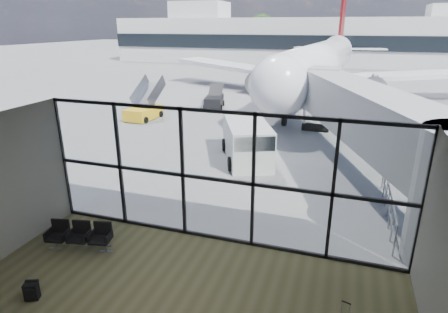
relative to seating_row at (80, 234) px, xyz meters
The scene contains 20 objects.
ground 42.11m from the seating_row, 84.51° to the left, with size 220.00×220.00×0.00m, color slate.
lounge_shell 5.40m from the seating_row, 35.64° to the right, with size 12.02×8.01×4.51m.
glass_curtain_wall 4.78m from the seating_row, 25.36° to the left, with size 12.10×0.12×4.50m.
jet_bridge 12.86m from the seating_row, 45.17° to the left, with size 8.00×16.50×4.33m.
apron_railing 11.05m from the seating_row, 29.33° to the left, with size 0.06×5.46×1.11m.
far_terminal 64.08m from the seating_row, 86.91° to the left, with size 80.00×12.20×11.00m.
tree_0 84.61m from the seating_row, 119.00° to the left, with size 4.95×4.95×7.12m.
tree_1 81.90m from the seating_row, 115.32° to the left, with size 5.61×5.61×8.07m.
tree_2 79.57m from the seating_row, 111.40° to the left, with size 6.27×6.27×9.03m.
tree_3 77.51m from the seating_row, 107.26° to the left, with size 4.95×4.95×7.12m.
tree_4 75.98m from the seating_row, 102.93° to the left, with size 5.61×5.61×8.07m.
tree_5 74.91m from the seating_row, 98.44° to the left, with size 6.27×6.27×9.03m.
seating_row is the anchor object (origin of this frame).
backpack 2.48m from the seating_row, 82.50° to the right, with size 0.41×0.41×0.53m.
airliner 33.38m from the seating_row, 81.70° to the left, with size 34.43×39.94×10.29m.
service_van 10.27m from the seating_row, 73.12° to the left, with size 3.81×5.20×2.08m.
belt_loader 22.16m from the seating_row, 98.27° to the left, with size 2.14×4.09×1.80m.
mobile_stairs 17.85m from the seating_row, 113.05° to the left, with size 2.09×3.69×2.53m.
traffic_cone_a 16.72m from the seating_row, 82.81° to the left, with size 0.39×0.39×0.56m.
traffic_cone_b 17.30m from the seating_row, 84.31° to the left, with size 0.44×0.44×0.63m.
Camera 1 is at (3.68, -10.48, 6.93)m, focal length 30.00 mm.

